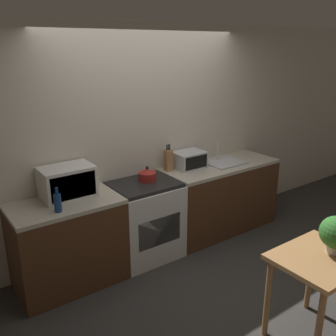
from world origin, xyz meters
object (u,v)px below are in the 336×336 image
object	(u,v)px
microwave	(67,182)
bottle	(58,202)
toaster_oven	(189,160)
dining_table	(318,271)
kettle	(147,175)
stove_range	(145,220)

from	to	relation	value
microwave	bottle	size ratio (longest dim) A/B	2.19
toaster_oven	dining_table	size ratio (longest dim) A/B	0.49
toaster_oven	dining_table	world-z (taller)	toaster_oven
microwave	bottle	world-z (taller)	microwave
microwave	bottle	xyz separation A→B (m)	(-0.21, -0.29, -0.07)
microwave	toaster_oven	distance (m)	1.57
kettle	bottle	world-z (taller)	bottle
microwave	toaster_oven	size ratio (longest dim) A/B	1.35
kettle	dining_table	distance (m)	2.01
bottle	toaster_oven	distance (m)	1.81
bottle	microwave	bearing A→B (deg)	54.27
kettle	bottle	bearing A→B (deg)	-168.66
kettle	microwave	bearing A→B (deg)	175.46
stove_range	microwave	xyz separation A→B (m)	(-0.82, 0.12, 0.61)
stove_range	bottle	bearing A→B (deg)	-170.28
microwave	kettle	bearing A→B (deg)	-4.54
kettle	bottle	xyz separation A→B (m)	(-1.10, -0.22, 0.02)
stove_range	microwave	world-z (taller)	microwave
stove_range	bottle	distance (m)	1.18
kettle	bottle	size ratio (longest dim) A/B	0.85
kettle	microwave	world-z (taller)	microwave
stove_range	kettle	size ratio (longest dim) A/B	4.52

